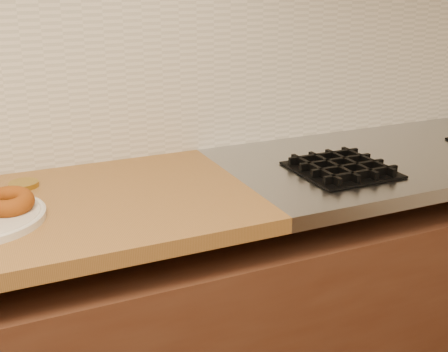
{
  "coord_description": "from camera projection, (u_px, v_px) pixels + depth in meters",
  "views": [
    {
      "loc": [
        -0.13,
        0.36,
        1.42
      ],
      "look_at": [
        0.44,
        1.63,
        0.93
      ],
      "focal_mm": 45.0,
      "sensor_mm": 36.0,
      "label": 1
    }
  ],
  "objects": [
    {
      "name": "stovetop",
      "position": [
        416.0,
        155.0,
        1.82
      ],
      "size": [
        1.3,
        0.62,
        0.04
      ],
      "primitive_type": "cube",
      "color": "#9EA0A5",
      "rests_on": "base_cabinet"
    },
    {
      "name": "wall_back",
      "position": [
        15.0,
        7.0,
        1.48
      ],
      "size": [
        4.0,
        0.02,
        2.7
      ],
      "primitive_type": "cube",
      "color": "tan",
      "rests_on": "ground"
    },
    {
      "name": "brass_jar_lid",
      "position": [
        24.0,
        184.0,
        1.49
      ],
      "size": [
        0.08,
        0.08,
        0.01
      ],
      "primitive_type": "cylinder",
      "rotation": [
        0.0,
        0.0,
        0.07
      ],
      "color": "#AD8B30",
      "rests_on": "butcher_block"
    },
    {
      "name": "burner_grates",
      "position": [
        429.0,
        154.0,
        1.73
      ],
      "size": [
        0.91,
        0.26,
        0.03
      ],
      "color": "black",
      "rests_on": "stovetop"
    },
    {
      "name": "ring_donut",
      "position": [
        8.0,
        201.0,
        1.29
      ],
      "size": [
        0.14,
        0.14,
        0.05
      ],
      "primitive_type": "torus",
      "rotation": [
        0.1,
        0.0,
        0.2
      ],
      "color": "#84390E",
      "rests_on": "donut_plate"
    },
    {
      "name": "backsplash",
      "position": [
        23.0,
        65.0,
        1.52
      ],
      "size": [
        3.6,
        0.02,
        0.6
      ],
      "primitive_type": "cube",
      "color": "beige",
      "rests_on": "wall_back"
    }
  ]
}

